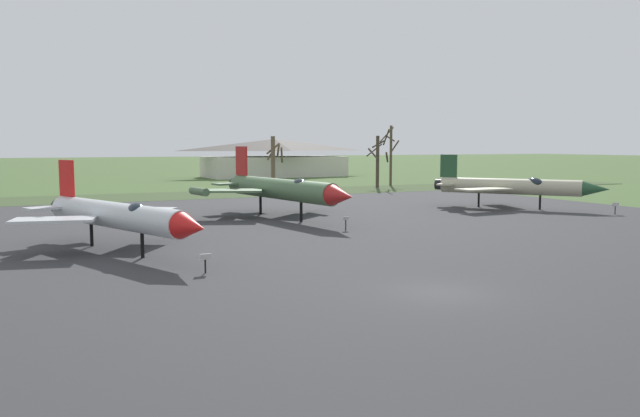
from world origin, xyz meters
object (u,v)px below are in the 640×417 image
info_placard_front_right (615,207)px  info_placard_rear_center (205,261)px  info_placard_front_left (346,222)px  jet_fighter_rear_center (118,215)px  visitor_building (275,158)px  jet_fighter_front_right (514,186)px  jet_fighter_front_left (282,189)px

info_placard_front_right → info_placard_rear_center: 39.26m
info_placard_front_left → jet_fighter_rear_center: bearing=-169.8°
jet_fighter_rear_center → info_placard_rear_center: 8.25m
info_placard_rear_center → info_placard_front_left: bearing=39.3°
info_placard_front_right → visitor_building: size_ratio=0.04×
jet_fighter_front_right → jet_fighter_rear_center: jet_fighter_rear_center is taller
jet_fighter_front_left → info_placard_front_left: bearing=-80.1°
info_placard_front_left → info_placard_front_right: 25.46m
jet_fighter_front_left → jet_fighter_rear_center: (-14.13, -11.31, -0.31)m
jet_fighter_rear_center → info_placard_rear_center: (2.93, -7.56, -1.53)m
info_placard_front_left → info_placard_rear_center: bearing=-140.7°
jet_fighter_front_right → info_placard_rear_center: jet_fighter_front_right is taller
jet_fighter_front_left → jet_fighter_front_right: (22.54, -1.86, -0.31)m
jet_fighter_front_left → jet_fighter_front_right: 22.62m
jet_fighter_front_right → visitor_building: visitor_building is taller
info_placard_front_left → info_placard_rear_center: (-12.68, -10.37, -0.01)m
visitor_building → jet_fighter_rear_center: bearing=-116.6°
jet_fighter_front_right → jet_fighter_front_left: bearing=175.3°
info_placard_front_left → jet_fighter_rear_center: jet_fighter_rear_center is taller
jet_fighter_front_right → info_placard_rear_center: bearing=-153.3°
info_placard_front_left → info_placard_front_right: bearing=-2.2°
info_placard_front_right → jet_fighter_rear_center: size_ratio=0.07×
info_placard_front_right → jet_fighter_rear_center: jet_fighter_rear_center is taller
jet_fighter_front_right → jet_fighter_rear_center: (-36.67, -9.45, -0.00)m
jet_fighter_front_left → info_placard_front_right: size_ratio=16.12×
jet_fighter_front_right → jet_fighter_rear_center: size_ratio=0.92×
info_placard_rear_center → visitor_building: bearing=67.2°
jet_fighter_front_left → visitor_building: visitor_building is taller
jet_fighter_front_left → jet_fighter_rear_center: 18.10m
info_placard_front_right → jet_fighter_front_right: bearing=119.9°
jet_fighter_rear_center → visitor_building: bearing=63.4°
info_placard_front_left → visitor_building: 75.88m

